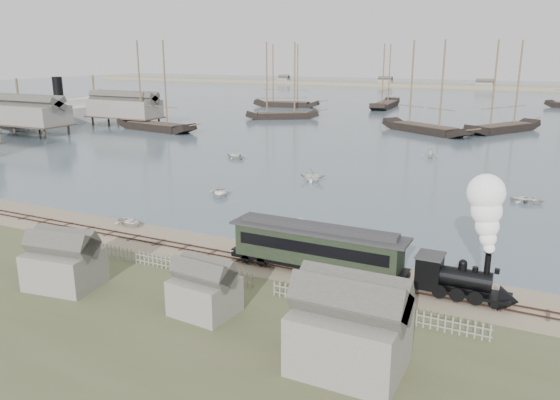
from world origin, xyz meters
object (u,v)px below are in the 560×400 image
at_px(beached_dinghy, 130,222).
at_px(steamship, 59,100).
at_px(locomotive, 478,247).
at_px(passenger_coach, 317,246).

height_order(beached_dinghy, steamship, steamship).
xyz_separation_m(locomotive, steamship, (-107.15, 60.63, 1.63)).
distance_m(passenger_coach, steamship, 112.78).
bearing_deg(beached_dinghy, steamship, 68.94).
bearing_deg(beached_dinghy, locomotive, -77.74).
xyz_separation_m(passenger_coach, steamship, (-95.03, 60.63, 3.51)).
bearing_deg(locomotive, steamship, 150.50).
distance_m(beached_dinghy, steamship, 93.14).
xyz_separation_m(locomotive, passenger_coach, (-12.13, 0.00, -1.88)).
relative_size(locomotive, beached_dinghy, 2.69).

